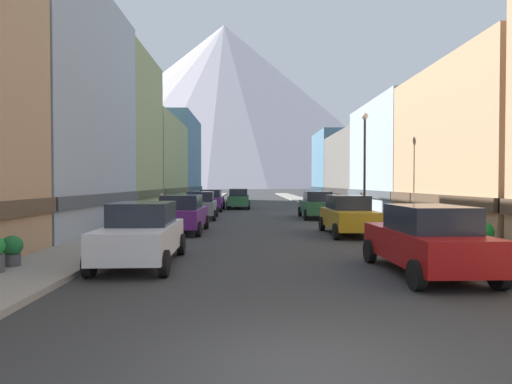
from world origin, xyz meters
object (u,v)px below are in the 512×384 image
(car_right_2, at_px, (317,205))
(potted_plant_2, at_px, (12,249))
(pedestrian_1, at_px, (362,206))
(car_right_1, at_px, (348,215))
(car_left_2, at_px, (201,205))
(car_right_0, at_px, (426,240))
(streetlamp_right, at_px, (365,151))
(car_left_1, at_px, (183,214))
(car_left_3, at_px, (211,200))
(car_left_0, at_px, (142,233))
(car_driving_0, at_px, (238,199))
(car_driving_1, at_px, (239,198))
(potted_plant_1, at_px, (484,235))
(pedestrian_0, at_px, (162,206))

(car_right_2, xyz_separation_m, potted_plant_2, (-10.80, -16.72, -0.31))
(pedestrian_1, bearing_deg, car_right_1, -109.50)
(car_left_2, bearing_deg, potted_plant_2, -100.99)
(car_right_0, xyz_separation_m, streetlamp_right, (1.55, 11.46, 3.09))
(car_left_1, xyz_separation_m, car_left_3, (0.00, 15.56, 0.00))
(car_left_2, relative_size, potted_plant_2, 5.54)
(car_left_3, xyz_separation_m, pedestrian_1, (10.05, -9.57, 0.00))
(car_right_1, relative_size, pedestrian_1, 2.70)
(car_left_0, distance_m, car_driving_0, 26.59)
(car_driving_1, bearing_deg, car_right_0, -79.42)
(car_right_1, height_order, potted_plant_1, car_right_1)
(car_right_2, distance_m, car_driving_1, 12.79)
(car_right_0, height_order, potted_plant_1, car_right_0)
(car_left_0, bearing_deg, car_left_1, 89.99)
(car_left_3, relative_size, pedestrian_0, 2.90)
(car_left_3, bearing_deg, car_right_1, -65.25)
(car_right_1, relative_size, car_driving_0, 1.00)
(car_left_3, relative_size, potted_plant_1, 4.90)
(car_right_0, bearing_deg, car_left_0, 168.51)
(car_left_1, bearing_deg, car_right_1, -6.95)
(car_left_1, distance_m, potted_plant_1, 12.51)
(car_right_0, xyz_separation_m, potted_plant_2, (-10.80, 0.61, -0.31))
(potted_plant_1, distance_m, streetlamp_right, 9.20)
(car_left_3, height_order, potted_plant_2, car_left_3)
(car_right_1, bearing_deg, car_driving_0, 105.40)
(car_right_0, bearing_deg, car_left_1, 129.08)
(pedestrian_0, relative_size, pedestrian_1, 0.93)
(pedestrian_1, relative_size, streetlamp_right, 0.28)
(car_left_3, bearing_deg, car_left_0, -90.00)
(car_driving_0, relative_size, pedestrian_1, 2.69)
(car_left_3, relative_size, car_driving_1, 1.00)
(pedestrian_0, bearing_deg, potted_plant_2, -92.69)
(car_left_0, distance_m, car_right_1, 10.26)
(car_right_1, height_order, car_right_2, same)
(car_right_0, distance_m, streetlamp_right, 11.97)
(streetlamp_right, bearing_deg, car_driving_1, 111.70)
(car_driving_0, bearing_deg, car_driving_1, 90.00)
(car_left_1, relative_size, car_driving_1, 1.00)
(car_right_1, xyz_separation_m, car_driving_1, (-5.40, 20.49, 0.00))
(car_left_1, height_order, car_driving_1, same)
(car_driving_1, bearing_deg, potted_plant_1, -71.61)
(car_left_2, distance_m, car_driving_1, 12.03)
(car_left_3, distance_m, car_driving_1, 4.57)
(car_right_0, height_order, potted_plant_2, car_right_0)
(car_right_0, relative_size, potted_plant_1, 4.93)
(car_right_2, height_order, potted_plant_2, car_right_2)
(car_left_0, xyz_separation_m, pedestrian_1, (10.05, 13.81, 0.00))
(car_left_1, relative_size, car_left_3, 1.00)
(car_left_3, relative_size, car_right_2, 1.00)
(pedestrian_0, bearing_deg, car_left_1, -71.21)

